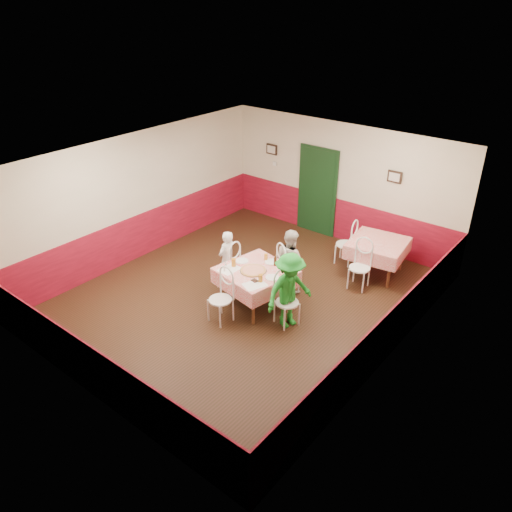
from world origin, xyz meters
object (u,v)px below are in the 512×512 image
Objects in this scene: chair_near at (220,300)px; glass_b at (261,278)px; chair_right at (287,303)px; pizza at (253,270)px; chair_second_b at (360,268)px; main_table at (256,287)px; chair_left at (228,267)px; diner_far at (290,260)px; beer_bottle at (275,261)px; diner_right at (289,291)px; wallet at (255,281)px; chair_far at (288,269)px; glass_a at (234,263)px; second_table at (376,258)px; diner_left at (227,259)px; chair_second_a at (346,244)px; glass_c at (266,257)px.

glass_b reaches higher than chair_near.
chair_right is 0.91m from pizza.
chair_second_b is (1.40, 2.61, 0.00)m from chair_near.
chair_near is 1.00× the size of chair_second_b.
main_table is 1.36× the size of chair_second_b.
diner_far reaches higher than chair_left.
beer_bottle is 0.14× the size of diner_right.
wallet is 1.23m from diner_far.
glass_b is at bearing 123.96° from chair_far.
chair_near is at bearing -69.02° from glass_a.
second_table is 2.46m from beer_bottle.
beer_bottle is (-0.66, 0.51, 0.41)m from chair_right.
chair_left is at bearing 164.61° from pizza.
pizza is at bearing 73.43° from chair_left.
chair_left and chair_right have the same top height.
chair_near is at bearing -100.69° from pizza.
diner_left is 1.27m from diner_far.
chair_second_a is 2.73m from diner_right.
diner_far reaches higher than wallet.
chair_second_a is (-0.34, 2.68, 0.00)m from chair_right.
diner_right is at bearing -0.08° from glass_a.
chair_far reaches higher than glass_c.
glass_c is at bearing 81.90° from diner_far.
pizza is at bearing 85.09° from chair_near.
glass_b is at bearing -40.49° from main_table.
beer_bottle is at bearing 63.17° from main_table.
glass_a is at bearing 175.24° from wallet.
main_table is 0.93m from diner_left.
chair_far is at bearing 53.97° from chair_right.
main_table is at bearing -78.21° from glass_c.
chair_left is at bearing -131.27° from second_table.
diner_far is at bearing -75.57° from chair_far.
wallet is at bearing -123.09° from chair_second_b.
chair_second_b reaches higher than glass_c.
chair_right is at bearing 96.43° from diner_right.
main_table is 0.85m from chair_left.
diner_left is at bearing 57.79° from chair_far.
second_table is at bearing 81.12° from wallet.
diner_left is (-1.22, 0.45, -0.22)m from glass_b.
glass_c is 0.28m from beer_bottle.
chair_far is 0.74× the size of diner_left.
glass_b is at bearing -121.54° from chair_second_b.
pizza is 0.42m from glass_a.
chair_second_a is 5.74× the size of glass_a.
pizza is 0.98m from diner_far.
glass_c is at bearing 120.94° from glass_b.
chair_second_a is 0.62× the size of diner_right.
glass_a reaches higher than chair_right.
chair_far is 1.00× the size of chair_near.
chair_second_a is at bearing 84.87° from chair_near.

